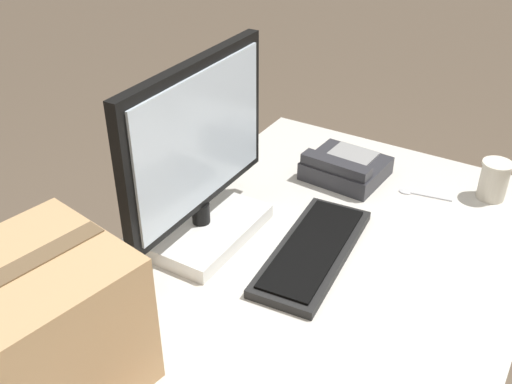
{
  "coord_description": "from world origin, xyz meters",
  "views": [
    {
      "loc": [
        -0.75,
        -0.44,
        1.6
      ],
      "look_at": [
        0.24,
        0.16,
        0.87
      ],
      "focal_mm": 42.0,
      "sensor_mm": 36.0,
      "label": 1
    }
  ],
  "objects_px": {
    "monitor": "(199,168)",
    "cardboard_box": "(31,335)",
    "desk_phone": "(345,168)",
    "keyboard": "(313,251)",
    "paper_cup_right": "(494,180)",
    "spoon": "(416,193)"
  },
  "relations": [
    {
      "from": "monitor",
      "to": "cardboard_box",
      "type": "height_order",
      "value": "monitor"
    },
    {
      "from": "desk_phone",
      "to": "cardboard_box",
      "type": "bearing_deg",
      "value": 174.48
    },
    {
      "from": "cardboard_box",
      "to": "keyboard",
      "type": "bearing_deg",
      "value": -21.96
    },
    {
      "from": "paper_cup_right",
      "to": "cardboard_box",
      "type": "bearing_deg",
      "value": 153.2
    },
    {
      "from": "cardboard_box",
      "to": "paper_cup_right",
      "type": "bearing_deg",
      "value": -26.8
    },
    {
      "from": "desk_phone",
      "to": "cardboard_box",
      "type": "height_order",
      "value": "cardboard_box"
    },
    {
      "from": "paper_cup_right",
      "to": "cardboard_box",
      "type": "height_order",
      "value": "cardboard_box"
    },
    {
      "from": "desk_phone",
      "to": "spoon",
      "type": "relative_size",
      "value": 1.54
    },
    {
      "from": "keyboard",
      "to": "desk_phone",
      "type": "bearing_deg",
      "value": 7.69
    },
    {
      "from": "desk_phone",
      "to": "spoon",
      "type": "xyz_separation_m",
      "value": [
        0.02,
        -0.21,
        -0.03
      ]
    },
    {
      "from": "keyboard",
      "to": "desk_phone",
      "type": "xyz_separation_m",
      "value": [
        0.37,
        0.08,
        0.02
      ]
    },
    {
      "from": "keyboard",
      "to": "spoon",
      "type": "relative_size",
      "value": 2.92
    },
    {
      "from": "cardboard_box",
      "to": "desk_phone",
      "type": "bearing_deg",
      "value": -9.32
    },
    {
      "from": "desk_phone",
      "to": "paper_cup_right",
      "type": "relative_size",
      "value": 2.06
    },
    {
      "from": "paper_cup_right",
      "to": "cardboard_box",
      "type": "xyz_separation_m",
      "value": [
        -1.07,
        0.54,
        0.08
      ]
    },
    {
      "from": "monitor",
      "to": "keyboard",
      "type": "xyz_separation_m",
      "value": [
        0.06,
        -0.27,
        -0.18
      ]
    },
    {
      "from": "monitor",
      "to": "spoon",
      "type": "distance_m",
      "value": 0.63
    },
    {
      "from": "desk_phone",
      "to": "cardboard_box",
      "type": "xyz_separation_m",
      "value": [
        -0.97,
        0.16,
        0.11
      ]
    },
    {
      "from": "keyboard",
      "to": "desk_phone",
      "type": "distance_m",
      "value": 0.38
    },
    {
      "from": "paper_cup_right",
      "to": "spoon",
      "type": "relative_size",
      "value": 0.75
    },
    {
      "from": "monitor",
      "to": "spoon",
      "type": "height_order",
      "value": "monitor"
    },
    {
      "from": "spoon",
      "to": "desk_phone",
      "type": "bearing_deg",
      "value": -4.04
    }
  ]
}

